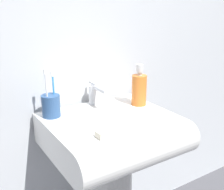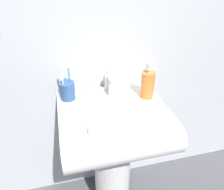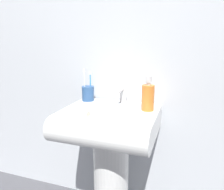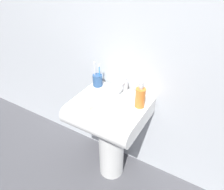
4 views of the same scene
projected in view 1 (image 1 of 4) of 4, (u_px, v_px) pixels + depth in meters
wall_back at (78, 6)px, 1.23m from camera, size 5.00×0.05×2.40m
sink_basin at (115, 135)px, 1.15m from camera, size 0.51×0.47×0.13m
faucet at (95, 93)px, 1.28m from camera, size 0.04×0.15×0.11m
toothbrush_cup at (51, 105)px, 1.15m from camera, size 0.08×0.08×0.20m
soap_bottle at (139, 89)px, 1.28m from camera, size 0.07×0.07×0.19m
bar_soap at (107, 133)px, 0.99m from camera, size 0.07×0.04×0.02m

